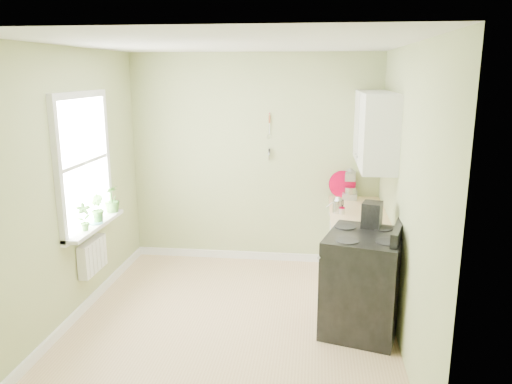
# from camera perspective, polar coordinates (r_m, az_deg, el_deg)

# --- Properties ---
(floor) EXTENTS (3.20, 3.60, 0.02)m
(floor) POSITION_cam_1_polar(r_m,az_deg,el_deg) (5.19, -2.78, -14.84)
(floor) COLOR tan
(floor) RESTS_ON ground
(ceiling) EXTENTS (3.20, 3.60, 0.02)m
(ceiling) POSITION_cam_1_polar(r_m,az_deg,el_deg) (4.58, -3.18, 16.71)
(ceiling) COLOR white
(ceiling) RESTS_ON wall_back
(wall_back) EXTENTS (3.20, 0.02, 2.70)m
(wall_back) POSITION_cam_1_polar(r_m,az_deg,el_deg) (6.45, -0.22, 3.67)
(wall_back) COLOR #B0B97E
(wall_back) RESTS_ON floor
(wall_left) EXTENTS (0.02, 3.60, 2.70)m
(wall_left) POSITION_cam_1_polar(r_m,az_deg,el_deg) (5.22, -20.67, 0.43)
(wall_left) COLOR #B0B97E
(wall_left) RESTS_ON floor
(wall_right) EXTENTS (0.02, 3.60, 2.70)m
(wall_right) POSITION_cam_1_polar(r_m,az_deg,el_deg) (4.70, 16.74, -0.63)
(wall_right) COLOR #B0B97E
(wall_right) RESTS_ON floor
(base_cabinets) EXTENTS (0.60, 1.60, 0.87)m
(base_cabinets) POSITION_cam_1_polar(r_m,az_deg,el_deg) (5.88, 11.54, -6.85)
(base_cabinets) COLOR white
(base_cabinets) RESTS_ON floor
(countertop) EXTENTS (0.64, 1.60, 0.04)m
(countertop) POSITION_cam_1_polar(r_m,az_deg,el_deg) (5.74, 11.65, -2.58)
(countertop) COLOR beige
(countertop) RESTS_ON base_cabinets
(upper_cabinets) EXTENTS (0.35, 1.40, 0.80)m
(upper_cabinets) POSITION_cam_1_polar(r_m,az_deg,el_deg) (5.67, 13.41, 7.04)
(upper_cabinets) COLOR white
(upper_cabinets) RESTS_ON wall_right
(window) EXTENTS (0.06, 1.14, 1.44)m
(window) POSITION_cam_1_polar(r_m,az_deg,el_deg) (5.43, -19.15, 3.19)
(window) COLOR white
(window) RESTS_ON wall_left
(window_sill) EXTENTS (0.18, 1.14, 0.04)m
(window_sill) POSITION_cam_1_polar(r_m,az_deg,el_deg) (5.55, -17.94, -3.63)
(window_sill) COLOR white
(window_sill) RESTS_ON wall_left
(radiator) EXTENTS (0.12, 0.50, 0.35)m
(radiator) POSITION_cam_1_polar(r_m,az_deg,el_deg) (5.62, -18.19, -6.98)
(radiator) COLOR white
(radiator) RESTS_ON wall_left
(wall_utensils) EXTENTS (0.02, 0.14, 0.58)m
(wall_utensils) POSITION_cam_1_polar(r_m,az_deg,el_deg) (6.37, 1.54, 5.49)
(wall_utensils) COLOR beige
(wall_utensils) RESTS_ON wall_back
(stove) EXTENTS (0.88, 0.94, 1.10)m
(stove) POSITION_cam_1_polar(r_m,az_deg,el_deg) (4.98, 12.14, -10.00)
(stove) COLOR black
(stove) RESTS_ON floor
(stand_mixer) EXTENTS (0.21, 0.32, 0.36)m
(stand_mixer) POSITION_cam_1_polar(r_m,az_deg,el_deg) (6.38, 10.71, 0.70)
(stand_mixer) COLOR #B2B2B7
(stand_mixer) RESTS_ON countertop
(kettle) EXTENTS (0.19, 0.11, 0.19)m
(kettle) POSITION_cam_1_polar(r_m,az_deg,el_deg) (5.68, 9.30, -1.46)
(kettle) COLOR silver
(kettle) RESTS_ON countertop
(coffee_maker) EXTENTS (0.23, 0.24, 0.31)m
(coffee_maker) POSITION_cam_1_polar(r_m,az_deg,el_deg) (5.03, 13.06, -2.96)
(coffee_maker) COLOR black
(coffee_maker) RESTS_ON countertop
(red_tray) EXTENTS (0.35, 0.13, 0.34)m
(red_tray) POSITION_cam_1_polar(r_m,az_deg,el_deg) (6.38, 9.84, 0.89)
(red_tray) COLOR #BF002C
(red_tray) RESTS_ON countertop
(jar) EXTENTS (0.07, 0.07, 0.08)m
(jar) POSITION_cam_1_polar(r_m,az_deg,el_deg) (5.66, 9.77, -2.10)
(jar) COLOR beige
(jar) RESTS_ON countertop
(plant_a) EXTENTS (0.18, 0.18, 0.29)m
(plant_a) POSITION_cam_1_polar(r_m,az_deg,el_deg) (5.29, -19.08, -2.70)
(plant_a) COLOR #3C6E28
(plant_a) RESTS_ON window_sill
(plant_b) EXTENTS (0.21, 0.21, 0.30)m
(plant_b) POSITION_cam_1_polar(r_m,az_deg,el_deg) (5.55, -17.72, -1.80)
(plant_b) COLOR #3C6E28
(plant_b) RESTS_ON window_sill
(plant_c) EXTENTS (0.22, 0.22, 0.30)m
(plant_c) POSITION_cam_1_polar(r_m,az_deg,el_deg) (5.90, -16.17, -0.78)
(plant_c) COLOR #3C6E28
(plant_c) RESTS_ON window_sill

